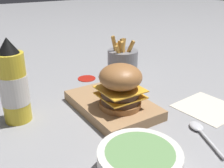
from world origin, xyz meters
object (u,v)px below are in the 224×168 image
at_px(fries_basket, 123,62).
at_px(side_bowl, 139,163).
at_px(burger, 120,86).
at_px(spoon, 199,130).
at_px(ketchup_bottle, 14,85).
at_px(serving_board, 112,105).

bearing_deg(fries_basket, side_bowl, 148.25).
bearing_deg(burger, side_bowl, 154.20).
bearing_deg(fries_basket, spoon, 171.03).
bearing_deg(side_bowl, ketchup_bottle, 21.80).
bearing_deg(fries_basket, serving_board, 138.82).
bearing_deg(serving_board, fries_basket, -41.18).
bearing_deg(side_bowl, serving_board, -22.14).
distance_m(burger, spoon, 0.22).
distance_m(burger, fries_basket, 0.31).
distance_m(serving_board, fries_basket, 0.28).
height_order(ketchup_bottle, side_bowl, ketchup_bottle).
bearing_deg(burger, serving_board, -1.02).
relative_size(burger, side_bowl, 0.74).
distance_m(fries_basket, side_bowl, 0.54).
xyz_separation_m(ketchup_bottle, fries_basket, (0.12, -0.42, -0.05)).
height_order(burger, ketchup_bottle, ketchup_bottle).
bearing_deg(spoon, ketchup_bottle, 73.06).
distance_m(burger, side_bowl, 0.24).
relative_size(serving_board, burger, 2.25).
xyz_separation_m(serving_board, burger, (-0.04, 0.00, 0.07)).
bearing_deg(burger, ketchup_bottle, 61.56).
height_order(ketchup_bottle, spoon, ketchup_bottle).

